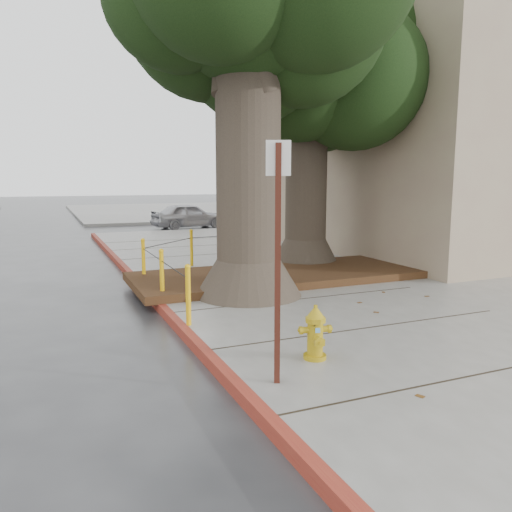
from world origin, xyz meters
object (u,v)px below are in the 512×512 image
at_px(signpost, 278,250).
at_px(car_silver, 189,216).
at_px(car_red, 277,214).
at_px(fire_hydrant, 315,333).

relative_size(signpost, car_silver, 0.73).
xyz_separation_m(signpost, car_silver, (4.24, 18.78, -1.01)).
bearing_deg(car_silver, car_red, -93.75).
bearing_deg(car_red, signpost, 152.94).
bearing_deg(fire_hydrant, car_red, 77.71).
height_order(car_silver, car_red, car_silver).
bearing_deg(car_red, fire_hydrant, 154.26).
xyz_separation_m(fire_hydrant, signpost, (-0.75, -0.47, 1.13)).
xyz_separation_m(car_silver, car_red, (4.89, 0.30, -0.08)).
relative_size(fire_hydrant, car_silver, 0.19).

